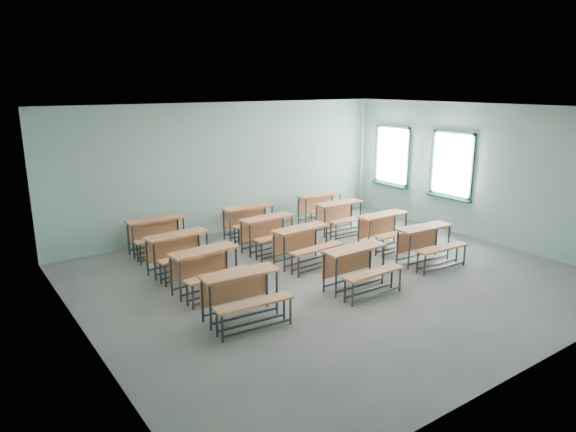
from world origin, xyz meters
The scene contains 13 objects.
room centered at (0.08, 0.03, 1.60)m, with size 9.04×8.04×3.24m.
desk_unit_r0c0 centered at (-2.33, -0.63, 0.52)m, with size 1.31×0.93×0.78m.
desk_unit_r0c1 centered at (0.00, -0.74, 0.52)m, with size 1.25×0.84×0.78m.
desk_unit_r0c2 centered at (2.11, -0.53, 0.52)m, with size 1.29×0.90×0.78m.
desk_unit_r1c0 centered at (-2.27, 0.71, 0.52)m, with size 1.30×0.91×0.78m.
desk_unit_r1c1 centered at (0.00, 0.88, 0.52)m, with size 1.30×0.92×0.78m.
desk_unit_r1c2 centered at (2.17, 0.71, 0.52)m, with size 1.25×0.85×0.78m.
desk_unit_r2c0 centered at (-2.27, 1.91, 0.52)m, with size 1.30×0.93×0.78m.
desk_unit_r2c1 centered at (-0.11, 2.00, 0.52)m, with size 1.28×0.89×0.78m.
desk_unit_r2c2 centered at (2.12, 2.18, 0.52)m, with size 1.26×0.85×0.78m.
desk_unit_r3c0 centered at (-2.18, 3.29, 0.52)m, with size 1.26×0.86×0.78m.
desk_unit_r3c1 centered at (0.07, 3.12, 0.52)m, with size 1.28×0.89×0.78m.
desk_unit_r3c2 centered at (2.36, 3.24, 0.52)m, with size 1.27×0.87×0.78m.
Camera 1 is at (-6.03, -7.11, 3.63)m, focal length 32.00 mm.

